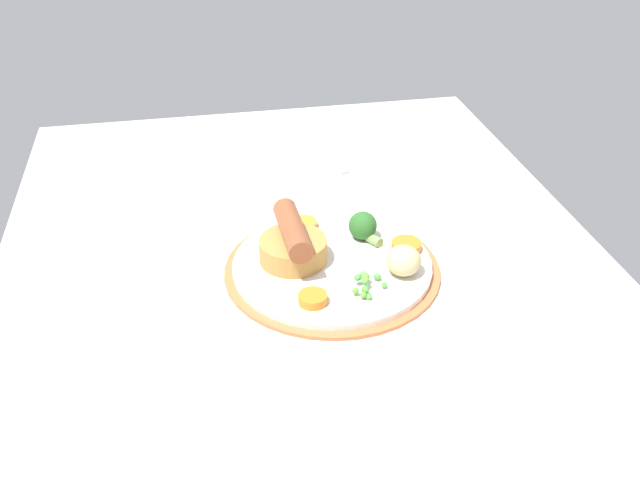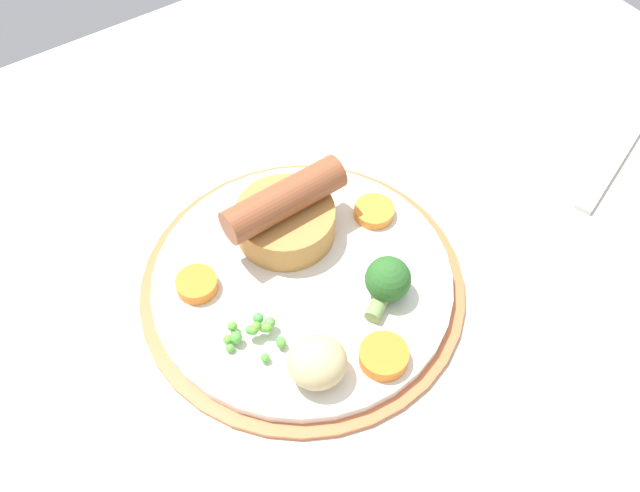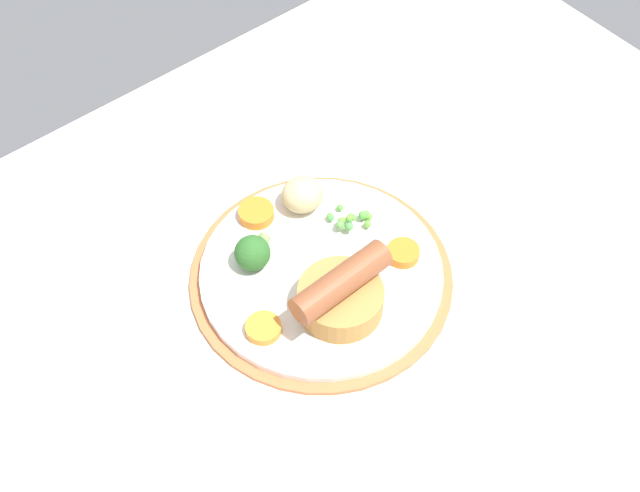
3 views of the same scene
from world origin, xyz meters
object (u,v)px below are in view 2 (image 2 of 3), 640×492
object	(u,v)px
carrot_slice_6	(384,356)
fork	(618,153)
pea_pile	(255,332)
carrot_slice_0	(197,284)
potato_chunk_2	(317,362)
dinner_plate	(304,282)
sausage_pudding	(285,215)
carrot_slice_2	(374,211)
broccoli_floret_near	(387,281)

from	to	relation	value
carrot_slice_6	fork	size ratio (longest dim) A/B	0.22
pea_pile	carrot_slice_0	distance (cm)	7.00
pea_pile	carrot_slice_6	bearing A→B (deg)	134.83
potato_chunk_2	carrot_slice_0	bearing A→B (deg)	-72.45
dinner_plate	sausage_pudding	xyz separation A→B (cm)	(-1.33, -4.78, 3.30)
potato_chunk_2	carrot_slice_0	world-z (taller)	potato_chunk_2
carrot_slice_2	potato_chunk_2	bearing A→B (deg)	37.93
potato_chunk_2	carrot_slice_2	world-z (taller)	potato_chunk_2
carrot_slice_0	carrot_slice_2	distance (cm)	17.01
broccoli_floret_near	potato_chunk_2	distance (cm)	9.27
pea_pile	sausage_pudding	bearing A→B (deg)	-135.46
carrot_slice_6	carrot_slice_2	bearing A→B (deg)	-124.07
pea_pile	broccoli_floret_near	world-z (taller)	broccoli_floret_near
dinner_plate	carrot_slice_6	size ratio (longest dim) A/B	7.13
broccoli_floret_near	potato_chunk_2	size ratio (longest dim) A/B	1.10
dinner_plate	sausage_pudding	world-z (taller)	sausage_pudding
broccoli_floret_near	potato_chunk_2	world-z (taller)	broccoli_floret_near
sausage_pudding	carrot_slice_2	distance (cm)	8.34
pea_pile	carrot_slice_2	distance (cm)	16.13
carrot_slice_6	potato_chunk_2	bearing A→B (deg)	-21.53
broccoli_floret_near	fork	distance (cm)	29.73
carrot_slice_2	carrot_slice_0	bearing A→B (deg)	-6.53
sausage_pudding	carrot_slice_6	xyz separation A→B (cm)	(0.56, 14.84, -1.86)
dinner_plate	carrot_slice_2	world-z (taller)	carrot_slice_2
dinner_plate	potato_chunk_2	size ratio (longest dim) A/B	6.03
carrot_slice_0	carrot_slice_6	xyz separation A→B (cm)	(-8.71, 14.04, 0.03)
pea_pile	broccoli_floret_near	xyz separation A→B (cm)	(-11.11, 2.41, 0.89)
dinner_plate	carrot_slice_6	xyz separation A→B (cm)	(-0.77, 10.06, 1.44)
carrot_slice_0	fork	distance (cm)	43.10
broccoli_floret_near	carrot_slice_0	size ratio (longest dim) A/B	1.46
dinner_plate	carrot_slice_6	distance (cm)	10.19
pea_pile	broccoli_floret_near	size ratio (longest dim) A/B	0.90
broccoli_floret_near	carrot_slice_6	size ratio (longest dim) A/B	1.30
carrot_slice_2	carrot_slice_6	xyz separation A→B (cm)	(8.19, 12.11, 0.13)
sausage_pudding	broccoli_floret_near	bearing A→B (deg)	106.82
dinner_plate	fork	xyz separation A→B (cm)	(-34.28, 4.52, -0.27)
carrot_slice_0	carrot_slice_6	distance (cm)	16.52
broccoli_floret_near	fork	size ratio (longest dim) A/B	0.28
sausage_pudding	potato_chunk_2	size ratio (longest dim) A/B	2.42
sausage_pudding	dinner_plate	bearing A→B (deg)	72.70
potato_chunk_2	carrot_slice_6	distance (cm)	5.39
dinner_plate	carrot_slice_0	bearing A→B (deg)	-26.65
sausage_pudding	carrot_slice_0	bearing A→B (deg)	3.21
potato_chunk_2	dinner_plate	bearing A→B (deg)	-116.80
sausage_pudding	carrot_slice_0	world-z (taller)	sausage_pudding
pea_pile	potato_chunk_2	xyz separation A→B (cm)	(-2.30, 5.30, 0.90)
dinner_plate	pea_pile	size ratio (longest dim) A/B	6.10
pea_pile	fork	world-z (taller)	pea_pile
broccoli_floret_near	fork	world-z (taller)	broccoli_floret_near
potato_chunk_2	carrot_slice_2	xyz separation A→B (cm)	(-13.06, -10.18, -1.36)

